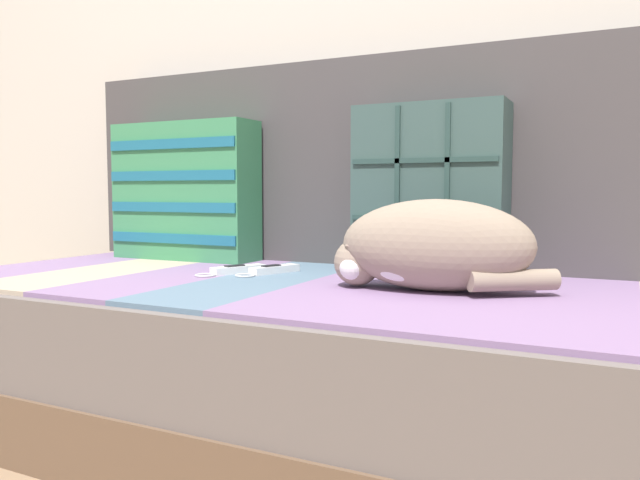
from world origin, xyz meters
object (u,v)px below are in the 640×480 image
Objects in this scene: throw_pillow_quilted at (430,190)px; sleeping_cat at (430,247)px; couch at (313,358)px; game_remote_near at (272,270)px; game_remote_far at (236,270)px; throw_pillow_striped at (185,191)px.

sleeping_cat is (0.08, -0.26, -0.12)m from throw_pillow_quilted.
couch is 10.18× the size of game_remote_near.
game_remote_far reaches higher than couch.
game_remote_far is at bearing 175.09° from couch.
couch is at bearing -131.24° from throw_pillow_quilted.
throw_pillow_striped is at bearing 156.85° from game_remote_near.
game_remote_far is (-0.43, -0.22, -0.20)m from throw_pillow_quilted.
game_remote_near is (0.41, -0.17, -0.19)m from throw_pillow_striped.
couch is 0.30m from game_remote_far.
sleeping_cat is (0.29, -0.03, 0.27)m from couch.
sleeping_cat is 0.45m from game_remote_near.
sleeping_cat is 2.41× the size of game_remote_far.
sleeping_cat is at bearing -5.85° from couch.
game_remote_near is at bearing -23.15° from throw_pillow_striped.
couch is 10.12× the size of game_remote_far.
couch is at bearing 174.15° from sleeping_cat.
throw_pillow_striped is 2.43× the size of game_remote_far.
throw_pillow_striped is at bearing 146.54° from game_remote_far.
game_remote_near is (-0.14, 0.06, 0.19)m from couch.
throw_pillow_striped reaches higher than sleeping_cat.
throw_pillow_quilted is at bearing 0.04° from throw_pillow_striped.
throw_pillow_striped is 0.48m from game_remote_near.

